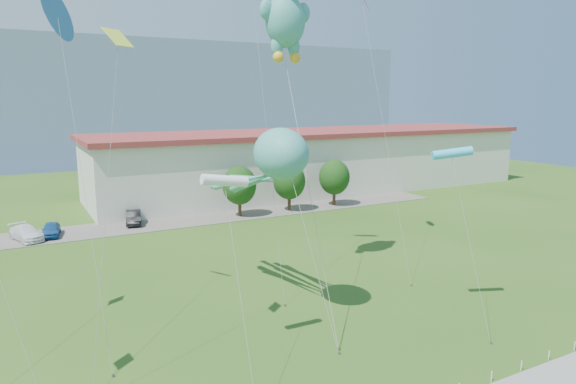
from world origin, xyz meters
The scene contains 16 objects.
parking_strip centered at (0.00, 35.00, 0.03)m, with size 70.00×6.00×0.06m, color #59544C.
hill_ridge centered at (0.00, 120.00, 12.50)m, with size 160.00×50.00×25.00m, color gray.
warehouse centered at (26.00, 44.00, 4.12)m, with size 61.00×15.00×8.20m.
tree_near centered at (10.00, 34.00, 3.39)m, with size 3.60×3.60×5.47m.
tree_mid centered at (16.00, 34.00, 3.39)m, with size 3.60×3.60×5.47m.
tree_far centered at (22.00, 34.00, 3.39)m, with size 3.60×3.60×5.47m.
parked_car_white centered at (-10.37, 34.36, 0.70)m, with size 1.80×4.43×1.29m, color white.
parked_car_blue centered at (-8.35, 34.73, 0.68)m, with size 1.47×3.65×1.24m, color #1A4D8F.
parked_car_black centered at (-0.72, 35.88, 0.73)m, with size 1.41×4.04×1.33m, color black.
octopus_kite centered at (1.67, 10.16, 8.68)m, with size 2.78×12.28×10.92m.
teddy_bear_kite centered at (5.35, 15.01, 17.76)m, with size 4.55×11.86×20.48m.
small_kite_white centered at (-2.49, 6.25, 8.66)m, with size 1.39×7.00×9.17m.
small_kite_yellow centered at (-6.81, 7.73, 13.07)m, with size 3.11×3.38×15.42m.
small_kite_cyan centered at (10.30, 4.90, 9.40)m, with size 0.70×4.93×9.92m.
small_kite_purple centered at (13.74, 18.14, 19.74)m, with size 2.78×9.66×21.00m.
small_kite_blue centered at (-8.18, 14.75, 16.35)m, with size 1.80×8.52×17.44m.
Camera 1 is at (-10.95, -15.39, 12.42)m, focal length 32.00 mm.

